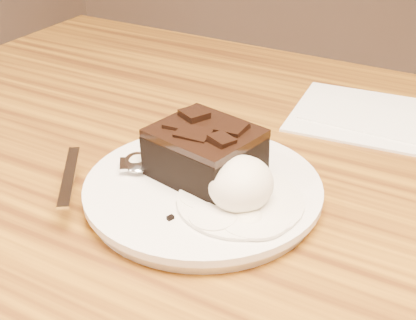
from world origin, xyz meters
The scene contains 10 objects.
plate centered at (-0.07, -0.04, 0.76)m, with size 0.23×0.23×0.02m, color silver.
brownie centered at (-0.08, -0.03, 0.79)m, with size 0.09×0.08×0.04m, color black.
ice_cream_scoop centered at (-0.02, -0.06, 0.79)m, with size 0.06×0.06×0.05m, color white.
melt_puddle centered at (-0.02, -0.06, 0.77)m, with size 0.12×0.12×0.00m, color white.
spoon centered at (-0.14, -0.05, 0.77)m, with size 0.03×0.16×0.01m, color silver, non-canonical shape.
napkin centered at (0.01, 0.22, 0.75)m, with size 0.16×0.16×0.01m, color white.
crumb_a centered at (-0.11, -0.05, 0.77)m, with size 0.01×0.01×0.00m, color black.
crumb_b centered at (-0.10, -0.03, 0.77)m, with size 0.01×0.01×0.00m, color black.
crumb_c centered at (-0.07, -0.11, 0.77)m, with size 0.01×0.00×0.00m, color black.
crumb_d centered at (-0.07, -0.05, 0.77)m, with size 0.01×0.01×0.00m, color black.
Camera 1 is at (0.16, -0.45, 1.06)m, focal length 49.49 mm.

